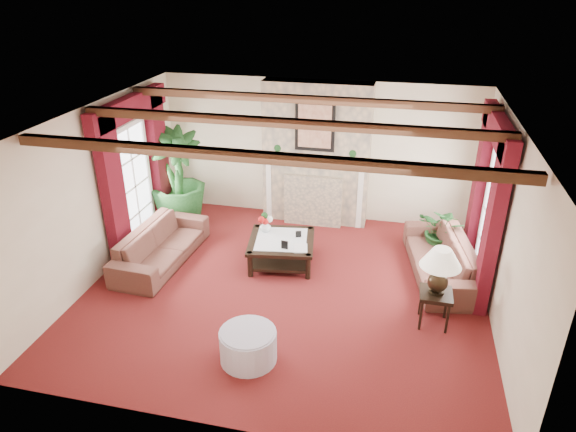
% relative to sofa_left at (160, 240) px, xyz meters
% --- Properties ---
extents(floor, '(6.00, 6.00, 0.00)m').
position_rel_sofa_left_xyz_m(floor, '(2.24, -0.36, -0.41)').
color(floor, '#4A0D13').
rests_on(floor, ground).
extents(ceiling, '(6.00, 6.00, 0.00)m').
position_rel_sofa_left_xyz_m(ceiling, '(2.24, -0.36, 2.29)').
color(ceiling, white).
rests_on(ceiling, floor).
extents(back_wall, '(6.00, 0.02, 2.70)m').
position_rel_sofa_left_xyz_m(back_wall, '(2.24, 2.39, 0.94)').
color(back_wall, beige).
rests_on(back_wall, ground).
extents(left_wall, '(0.02, 5.50, 2.70)m').
position_rel_sofa_left_xyz_m(left_wall, '(-0.76, -0.36, 0.94)').
color(left_wall, beige).
rests_on(left_wall, ground).
extents(right_wall, '(0.02, 5.50, 2.70)m').
position_rel_sofa_left_xyz_m(right_wall, '(5.24, -0.36, 0.94)').
color(right_wall, beige).
rests_on(right_wall, ground).
extents(ceiling_beams, '(6.00, 3.00, 0.12)m').
position_rel_sofa_left_xyz_m(ceiling_beams, '(2.24, -0.36, 2.23)').
color(ceiling_beams, '#3D2313').
rests_on(ceiling_beams, ceiling).
extents(fireplace, '(2.00, 0.52, 2.70)m').
position_rel_sofa_left_xyz_m(fireplace, '(2.24, 2.19, 2.29)').
color(fireplace, tan).
rests_on(fireplace, ground).
extents(french_door_left, '(0.10, 1.10, 2.16)m').
position_rel_sofa_left_xyz_m(french_door_left, '(-0.73, 0.64, 1.72)').
color(french_door_left, white).
rests_on(french_door_left, ground).
extents(french_door_right, '(0.10, 1.10, 2.16)m').
position_rel_sofa_left_xyz_m(french_door_right, '(5.21, 0.64, 1.72)').
color(french_door_right, white).
rests_on(french_door_right, ground).
extents(curtains_left, '(0.20, 2.40, 2.55)m').
position_rel_sofa_left_xyz_m(curtains_left, '(-0.62, 0.64, 2.14)').
color(curtains_left, '#460912').
rests_on(curtains_left, ground).
extents(curtains_right, '(0.20, 2.40, 2.55)m').
position_rel_sofa_left_xyz_m(curtains_right, '(5.10, 0.64, 2.14)').
color(curtains_right, '#460912').
rests_on(curtains_right, ground).
extents(sofa_left, '(2.17, 0.85, 0.82)m').
position_rel_sofa_left_xyz_m(sofa_left, '(0.00, 0.00, 0.00)').
color(sofa_left, '#350E1A').
rests_on(sofa_left, ground).
extents(sofa_right, '(2.37, 1.35, 0.84)m').
position_rel_sofa_left_xyz_m(sofa_right, '(4.56, 0.60, 0.01)').
color(sofa_right, '#350E1A').
rests_on(sofa_right, ground).
extents(potted_palm, '(2.90, 2.90, 1.04)m').
position_rel_sofa_left_xyz_m(potted_palm, '(-0.29, 1.46, 0.11)').
color(potted_palm, black).
rests_on(potted_palm, ground).
extents(small_plant, '(1.60, 1.61, 0.70)m').
position_rel_sofa_left_xyz_m(small_plant, '(4.62, 1.30, -0.06)').
color(small_plant, black).
rests_on(small_plant, ground).
extents(coffee_table, '(1.21, 1.21, 0.44)m').
position_rel_sofa_left_xyz_m(coffee_table, '(1.98, 0.41, -0.19)').
color(coffee_table, black).
rests_on(coffee_table, ground).
extents(side_table, '(0.46, 0.46, 0.52)m').
position_rel_sofa_left_xyz_m(side_table, '(4.43, -0.74, -0.15)').
color(side_table, black).
rests_on(side_table, ground).
extents(ottoman, '(0.72, 0.72, 0.42)m').
position_rel_sofa_left_xyz_m(ottoman, '(2.13, -2.01, -0.20)').
color(ottoman, '#ABA6BC').
rests_on(ottoman, ground).
extents(table_lamp, '(0.55, 0.55, 0.70)m').
position_rel_sofa_left_xyz_m(table_lamp, '(4.43, -0.74, 0.45)').
color(table_lamp, black).
rests_on(table_lamp, side_table).
extents(flower_vase, '(0.34, 0.34, 0.19)m').
position_rel_sofa_left_xyz_m(flower_vase, '(1.65, 0.63, 0.12)').
color(flower_vase, silver).
rests_on(flower_vase, coffee_table).
extents(book, '(0.23, 0.11, 0.30)m').
position_rel_sofa_left_xyz_m(book, '(2.24, 0.14, 0.18)').
color(book, black).
rests_on(book, coffee_table).
extents(photo_frame_a, '(0.11, 0.03, 0.15)m').
position_rel_sofa_left_xyz_m(photo_frame_a, '(2.11, 0.10, 0.10)').
color(photo_frame_a, black).
rests_on(photo_frame_a, coffee_table).
extents(photo_frame_b, '(0.10, 0.05, 0.12)m').
position_rel_sofa_left_xyz_m(photo_frame_b, '(2.24, 0.54, 0.09)').
color(photo_frame_b, black).
rests_on(photo_frame_b, coffee_table).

